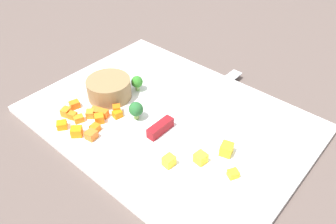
% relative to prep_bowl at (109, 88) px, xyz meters
% --- Properties ---
extents(ground_plane, '(4.00, 4.00, 0.00)m').
position_rel_prep_bowl_xyz_m(ground_plane, '(-0.13, -0.03, -0.03)').
color(ground_plane, brown).
extents(cutting_board, '(0.52, 0.38, 0.01)m').
position_rel_prep_bowl_xyz_m(cutting_board, '(-0.13, -0.03, -0.03)').
color(cutting_board, white).
rests_on(cutting_board, ground_plane).
extents(prep_bowl, '(0.09, 0.09, 0.04)m').
position_rel_prep_bowl_xyz_m(prep_bowl, '(0.00, 0.00, 0.00)').
color(prep_bowl, olive).
rests_on(prep_bowl, cutting_board).
extents(chef_knife, '(0.02, 0.29, 0.02)m').
position_rel_prep_bowl_xyz_m(chef_knife, '(-0.15, -0.06, -0.01)').
color(chef_knife, silver).
rests_on(chef_knife, cutting_board).
extents(carrot_dice_0, '(0.02, 0.02, 0.01)m').
position_rel_prep_bowl_xyz_m(carrot_dice_0, '(-0.06, 0.09, -0.01)').
color(carrot_dice_0, orange).
rests_on(carrot_dice_0, cutting_board).
extents(carrot_dice_1, '(0.02, 0.02, 0.01)m').
position_rel_prep_bowl_xyz_m(carrot_dice_1, '(-0.06, 0.03, -0.01)').
color(carrot_dice_1, orange).
rests_on(carrot_dice_1, cutting_board).
extents(carrot_dice_2, '(0.02, 0.02, 0.02)m').
position_rel_prep_bowl_xyz_m(carrot_dice_2, '(-0.05, 0.07, -0.01)').
color(carrot_dice_2, orange).
rests_on(carrot_dice_2, cutting_board).
extents(carrot_dice_3, '(0.02, 0.02, 0.01)m').
position_rel_prep_bowl_xyz_m(carrot_dice_3, '(0.00, 0.09, -0.01)').
color(carrot_dice_3, orange).
rests_on(carrot_dice_3, cutting_board).
extents(carrot_dice_4, '(0.02, 0.02, 0.01)m').
position_rel_prep_bowl_xyz_m(carrot_dice_4, '(-0.02, 0.07, -0.01)').
color(carrot_dice_4, orange).
rests_on(carrot_dice_4, cutting_board).
extents(carrot_dice_5, '(0.02, 0.02, 0.02)m').
position_rel_prep_bowl_xyz_m(carrot_dice_5, '(-0.07, 0.10, -0.01)').
color(carrot_dice_5, orange).
rests_on(carrot_dice_5, cutting_board).
extents(carrot_dice_6, '(0.02, 0.02, 0.01)m').
position_rel_prep_bowl_xyz_m(carrot_dice_6, '(-0.01, 0.09, -0.01)').
color(carrot_dice_6, orange).
rests_on(carrot_dice_6, cutting_board).
extents(carrot_dice_7, '(0.02, 0.02, 0.02)m').
position_rel_prep_bowl_xyz_m(carrot_dice_7, '(0.02, 0.09, -0.01)').
color(carrot_dice_7, orange).
rests_on(carrot_dice_7, cutting_board).
extents(carrot_dice_8, '(0.02, 0.02, 0.01)m').
position_rel_prep_bowl_xyz_m(carrot_dice_8, '(0.02, 0.07, -0.01)').
color(carrot_dice_8, orange).
rests_on(carrot_dice_8, cutting_board).
extents(carrot_dice_9, '(0.02, 0.02, 0.01)m').
position_rel_prep_bowl_xyz_m(carrot_dice_9, '(-0.01, 0.12, -0.01)').
color(carrot_dice_9, orange).
rests_on(carrot_dice_9, cutting_board).
extents(carrot_dice_10, '(0.02, 0.02, 0.02)m').
position_rel_prep_bowl_xyz_m(carrot_dice_10, '(-0.05, 0.03, -0.01)').
color(carrot_dice_10, orange).
rests_on(carrot_dice_10, cutting_board).
extents(carrot_dice_11, '(0.02, 0.02, 0.01)m').
position_rel_prep_bowl_xyz_m(carrot_dice_11, '(-0.02, 0.06, -0.01)').
color(carrot_dice_11, orange).
rests_on(carrot_dice_11, cutting_board).
extents(carrot_dice_12, '(0.02, 0.02, 0.01)m').
position_rel_prep_bowl_xyz_m(carrot_dice_12, '(-0.04, 0.05, -0.01)').
color(carrot_dice_12, orange).
rests_on(carrot_dice_12, cutting_board).
extents(carrot_dice_13, '(0.03, 0.03, 0.02)m').
position_rel_prep_bowl_xyz_m(carrot_dice_13, '(-0.04, 0.11, -0.01)').
color(carrot_dice_13, orange).
rests_on(carrot_dice_13, cutting_board).
extents(pepper_dice_0, '(0.02, 0.03, 0.02)m').
position_rel_prep_bowl_xyz_m(pepper_dice_0, '(-0.27, -0.02, -0.01)').
color(pepper_dice_0, yellow).
rests_on(pepper_dice_0, cutting_board).
extents(pepper_dice_1, '(0.02, 0.02, 0.01)m').
position_rel_prep_bowl_xyz_m(pepper_dice_1, '(-0.30, 0.01, -0.01)').
color(pepper_dice_1, yellow).
rests_on(pepper_dice_1, cutting_board).
extents(pepper_dice_2, '(0.02, 0.02, 0.02)m').
position_rel_prep_bowl_xyz_m(pepper_dice_2, '(-0.21, 0.06, -0.01)').
color(pepper_dice_2, yellow).
rests_on(pepper_dice_2, cutting_board).
extents(pepper_dice_3, '(0.02, 0.02, 0.02)m').
position_rel_prep_bowl_xyz_m(pepper_dice_3, '(-0.25, 0.02, -0.01)').
color(pepper_dice_3, yellow).
rests_on(pepper_dice_3, cutting_board).
extents(broccoli_floret_0, '(0.03, 0.03, 0.04)m').
position_rel_prep_bowl_xyz_m(broccoli_floret_0, '(-0.09, 0.01, 0.00)').
color(broccoli_floret_0, '#84AE55').
rests_on(broccoli_floret_0, cutting_board).
extents(broccoli_floret_1, '(0.02, 0.02, 0.03)m').
position_rel_prep_bowl_xyz_m(broccoli_floret_1, '(-0.03, -0.05, -0.00)').
color(broccoli_floret_1, '#8DC066').
rests_on(broccoli_floret_1, cutting_board).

